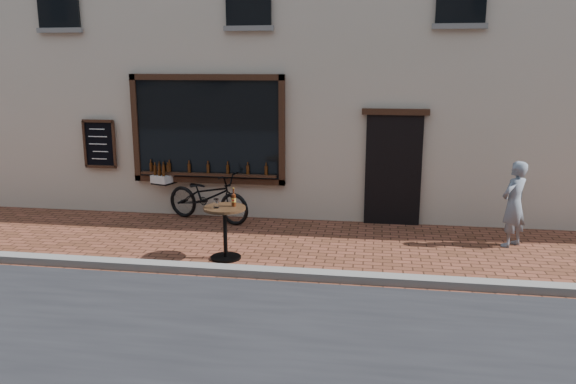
# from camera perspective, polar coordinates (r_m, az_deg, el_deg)

# --- Properties ---
(ground) EXTENTS (90.00, 90.00, 0.00)m
(ground) POSITION_cam_1_polar(r_m,az_deg,el_deg) (8.47, -2.22, -9.03)
(ground) COLOR #572E1C
(ground) RESTS_ON ground
(kerb) EXTENTS (90.00, 0.25, 0.12)m
(kerb) POSITION_cam_1_polar(r_m,az_deg,el_deg) (8.63, -1.96, -8.18)
(kerb) COLOR slate
(kerb) RESTS_ON ground
(cargo_bicycle) EXTENTS (2.34, 1.34, 1.10)m
(cargo_bicycle) POSITION_cam_1_polar(r_m,az_deg,el_deg) (11.64, -8.29, -0.38)
(cargo_bicycle) COLOR black
(cargo_bicycle) RESTS_ON ground
(bistro_table) EXTENTS (0.69, 0.69, 1.18)m
(bistro_table) POSITION_cam_1_polar(r_m,az_deg,el_deg) (9.27, -6.40, -3.04)
(bistro_table) COLOR black
(bistro_table) RESTS_ON ground
(pedestrian) EXTENTS (0.66, 0.65, 1.53)m
(pedestrian) POSITION_cam_1_polar(r_m,az_deg,el_deg) (10.60, 21.97, -1.15)
(pedestrian) COLOR slate
(pedestrian) RESTS_ON ground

